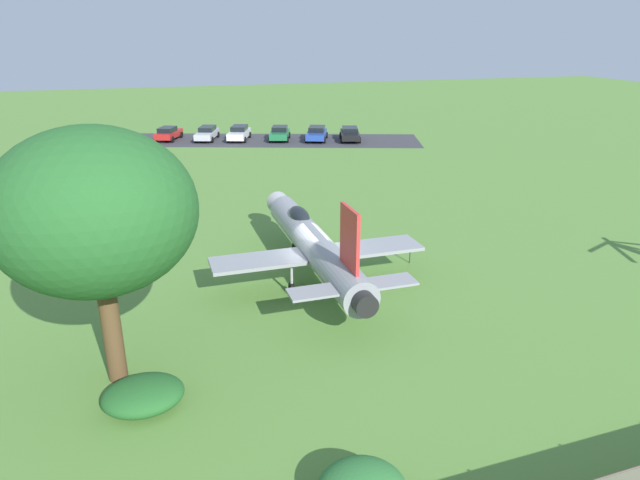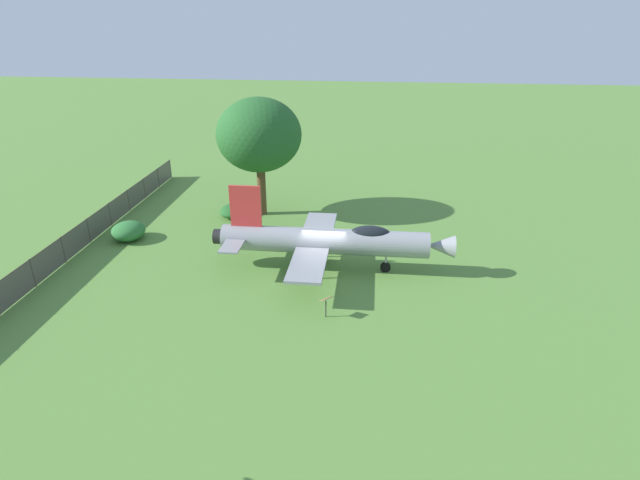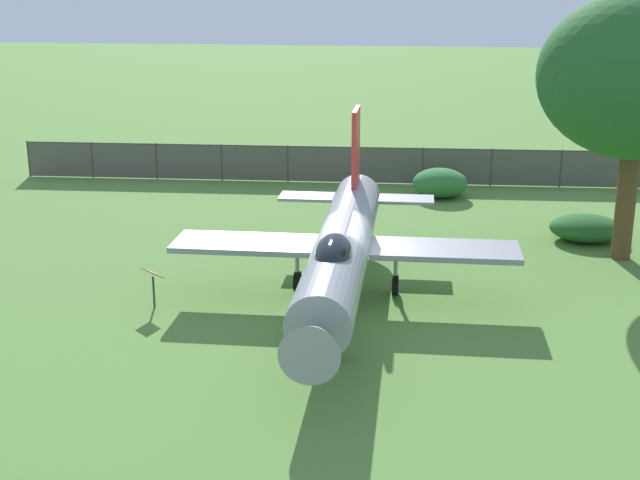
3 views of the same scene
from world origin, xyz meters
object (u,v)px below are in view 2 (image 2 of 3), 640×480
(shrub_near_fence, at_px, (235,211))
(shrub_by_tree, at_px, (128,231))
(info_plaque, at_px, (326,302))
(display_jet, at_px, (330,241))
(shade_tree, at_px, (259,135))

(shrub_near_fence, xyz_separation_m, shrub_by_tree, (-5.78, -5.13, 0.16))
(shrub_near_fence, relative_size, info_plaque, 2.22)
(shrub_by_tree, xyz_separation_m, info_plaque, (14.16, -7.88, 0.24))
(display_jet, bearing_deg, shrub_near_fence, 134.61)
(shrub_near_fence, relative_size, shrub_by_tree, 1.10)
(shade_tree, bearing_deg, shrub_by_tree, -142.15)
(display_jet, xyz_separation_m, shrub_near_fence, (-8.00, 7.77, -1.37))
(display_jet, distance_m, shrub_by_tree, 14.09)
(shrub_near_fence, bearing_deg, shade_tree, 23.87)
(shade_tree, bearing_deg, display_jet, -54.72)
(shrub_by_tree, height_order, info_plaque, shrub_by_tree)
(shade_tree, bearing_deg, shrub_near_fence, -156.13)
(shade_tree, bearing_deg, info_plaque, -64.98)
(display_jet, height_order, shrub_near_fence, display_jet)
(shrub_near_fence, height_order, shrub_by_tree, shrub_by_tree)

